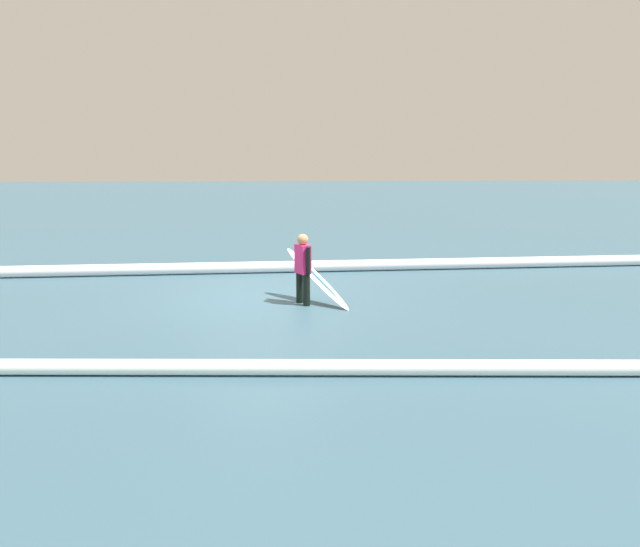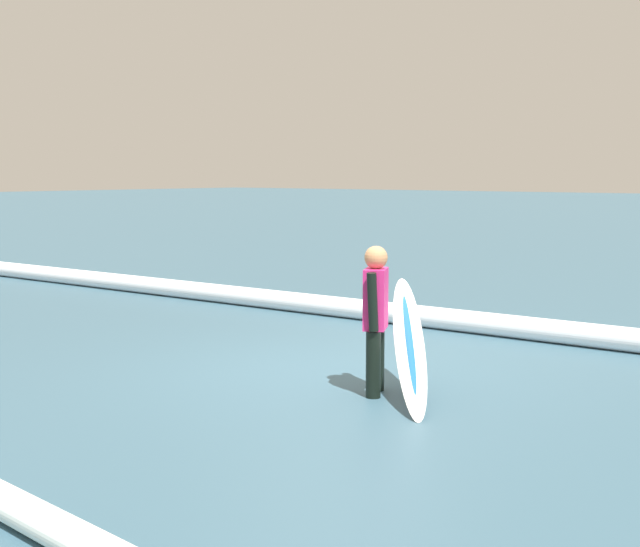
# 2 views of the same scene
# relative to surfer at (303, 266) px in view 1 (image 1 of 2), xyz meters

# --- Properties ---
(ground_plane) EXTENTS (164.47, 164.47, 0.00)m
(ground_plane) POSITION_rel_surfer_xyz_m (0.90, -0.57, -0.79)
(ground_plane) COLOR #365769
(surfer) EXTENTS (0.34, 0.52, 1.42)m
(surfer) POSITION_rel_surfer_xyz_m (0.00, 0.00, 0.00)
(surfer) COLOR black
(surfer) RESTS_ON ground_plane
(surfboard) EXTENTS (1.38, 1.63, 1.04)m
(surfboard) POSITION_rel_surfer_xyz_m (-0.28, -0.15, -0.28)
(surfboard) COLOR white
(surfboard) RESTS_ON ground_plane
(wave_crest_foreground) EXTENTS (25.19, 1.22, 0.29)m
(wave_crest_foreground) POSITION_rel_surfer_xyz_m (0.10, -3.43, -0.64)
(wave_crest_foreground) COLOR white
(wave_crest_foreground) RESTS_ON ground_plane
(wave_crest_midground) EXTENTS (25.85, 2.07, 0.21)m
(wave_crest_midground) POSITION_rel_surfer_xyz_m (0.46, 3.86, -0.68)
(wave_crest_midground) COLOR white
(wave_crest_midground) RESTS_ON ground_plane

